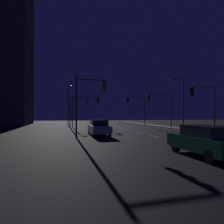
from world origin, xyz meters
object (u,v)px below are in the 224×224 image
Objects in this scene: street_lamp_across_street at (181,98)px; traffic_light_mid_right at (137,104)px; traffic_light_overhead_east at (80,106)px; car_oncoming at (99,127)px; traffic_light_far_center at (204,99)px; street_lamp_far_end at (69,102)px; traffic_light_far_left at (83,104)px; traffic_light_far_right at (161,103)px; car at (206,140)px; traffic_light_near_right at (89,96)px.

traffic_light_mid_right is at bearing 99.12° from street_lamp_across_street.
street_lamp_across_street is (13.64, -9.40, 0.99)m from traffic_light_overhead_east.
traffic_light_overhead_east is (-0.85, 14.95, 2.76)m from car_oncoming.
traffic_light_far_center is (11.89, -16.61, 0.15)m from traffic_light_overhead_east.
street_lamp_across_street is 0.90× the size of street_lamp_far_end.
traffic_light_far_center is 7.47m from street_lamp_across_street.
traffic_light_far_left is (-11.17, -4.47, -0.38)m from traffic_light_mid_right.
traffic_light_far_right is at bearing -89.42° from traffic_light_mid_right.
traffic_light_far_left is 15.36m from street_lamp_across_street.
car is 30.63m from traffic_light_mid_right.
traffic_light_far_right is at bearing 36.09° from car_oncoming.
car_oncoming is 0.54× the size of street_lamp_far_end.
car_oncoming is 0.86× the size of traffic_light_far_center.
traffic_light_far_left is at bearing -74.30° from street_lamp_far_end.
traffic_light_far_right reaches higher than traffic_light_overhead_east.
traffic_light_far_right reaches higher than car_oncoming.
traffic_light_overhead_east is 6.55m from street_lamp_far_end.
car is 0.86× the size of traffic_light_overhead_east.
traffic_light_far_center is 0.96× the size of traffic_light_far_left.
traffic_light_near_right reaches higher than traffic_light_far_left.
traffic_light_far_left is (-11.41, 15.10, 0.08)m from traffic_light_far_center.
traffic_light_mid_right is (10.81, 17.90, 3.37)m from car_oncoming.
traffic_light_far_left is 1.01× the size of traffic_light_far_right.
street_lamp_across_street reaches higher than traffic_light_far_right.
street_lamp_far_end reaches higher than street_lamp_across_street.
traffic_light_far_right is at bearing 69.10° from car.
traffic_light_mid_right is at bearing 14.22° from traffic_light_overhead_east.
traffic_light_mid_right is 1.12× the size of traffic_light_far_center.
street_lamp_far_end is at bearing 96.83° from car_oncoming.
traffic_light_overhead_east is 0.98× the size of traffic_light_far_right.
traffic_light_far_center is at bearing -103.61° from street_lamp_across_street.
traffic_light_near_right is at bearing 179.43° from traffic_light_far_center.
traffic_light_far_right is (11.27, -5.49, 0.04)m from traffic_light_far_left.
car_oncoming is at bearing -83.17° from street_lamp_far_end.
traffic_light_far_right is 18.88m from street_lamp_far_end.
street_lamp_far_end is at bearing 135.48° from traffic_light_far_right.
car_oncoming is 11.54m from traffic_light_far_center.
car is 0.84× the size of traffic_light_far_right.
street_lamp_far_end is (-2.17, 7.73, 0.94)m from traffic_light_far_left.
traffic_light_overhead_east is at bearing 93.26° from car_oncoming.
traffic_light_far_left is at bearing 154.04° from traffic_light_far_right.
car_oncoming is at bearing 53.31° from traffic_light_near_right.
traffic_light_near_right reaches higher than traffic_light_far_right.
street_lamp_far_end reaches higher than car_oncoming.
street_lamp_far_end is (-15.33, 15.62, 0.19)m from street_lamp_across_street.
traffic_light_far_right is at bearing -44.52° from street_lamp_far_end.
traffic_light_far_right is (-0.14, 9.62, 0.13)m from traffic_light_far_center.
car is 0.55× the size of street_lamp_far_end.
traffic_light_far_center reaches higher than car.
traffic_light_near_right reaches higher than traffic_light_far_center.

